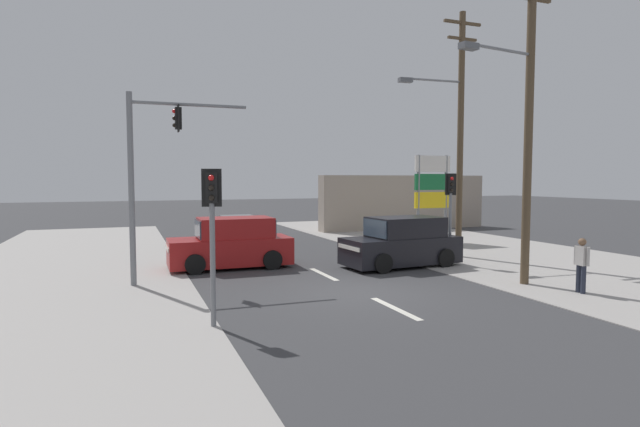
{
  "coord_description": "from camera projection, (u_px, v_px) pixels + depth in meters",
  "views": [
    {
      "loc": [
        -6.4,
        -13.09,
        3.32
      ],
      "look_at": [
        0.26,
        4.0,
        2.07
      ],
      "focal_mm": 28.0,
      "sensor_mm": 36.0,
      "label": 1
    }
  ],
  "objects": [
    {
      "name": "suv_oncoming_mid",
      "position": [
        402.0,
        243.0,
        19.05
      ],
      "size": [
        4.65,
        2.32,
        1.9
      ],
      "color": "black",
      "rests_on": "ground"
    },
    {
      "name": "pedestal_signal_left_kerb",
      "position": [
        212.0,
        220.0,
        11.06
      ],
      "size": [
        0.44,
        0.31,
        3.56
      ],
      "color": "slate",
      "rests_on": "ground"
    },
    {
      "name": "ground_plane",
      "position": [
        361.0,
        292.0,
        14.71
      ],
      "size": [
        140.0,
        140.0,
        0.0
      ],
      "primitive_type": "plane",
      "color": "#3A3A3D"
    },
    {
      "name": "pedestal_signal_right_kerb",
      "position": [
        450.0,
        203.0,
        19.4
      ],
      "size": [
        0.44,
        0.31,
        3.56
      ],
      "color": "slate",
      "rests_on": "ground"
    },
    {
      "name": "pedestrian_at_kerb",
      "position": [
        582.0,
        262.0,
        14.45
      ],
      "size": [
        0.26,
        0.56,
        1.63
      ],
      "color": "#232838",
      "rests_on": "ground"
    },
    {
      "name": "utility_pole_midground_right",
      "position": [
        458.0,
        127.0,
        21.04
      ],
      "size": [
        3.78,
        0.49,
        10.31
      ],
      "color": "brown",
      "rests_on": "ground"
    },
    {
      "name": "lane_dash_near",
      "position": [
        395.0,
        308.0,
        12.85
      ],
      "size": [
        0.2,
        2.4,
        0.01
      ],
      "primitive_type": "cube",
      "color": "silver",
      "rests_on": "ground"
    },
    {
      "name": "shopfront_wall_far",
      "position": [
        404.0,
        202.0,
        33.45
      ],
      "size": [
        12.0,
        1.0,
        3.6
      ],
      "primitive_type": "cube",
      "color": "#A39384",
      "rests_on": "ground"
    },
    {
      "name": "suv_receding_far",
      "position": [
        231.0,
        244.0,
        18.77
      ],
      "size": [
        4.56,
        2.11,
        1.9
      ],
      "color": "maroon",
      "rests_on": "ground"
    },
    {
      "name": "sedan_oncoming_near",
      "position": [
        238.0,
        233.0,
        24.35
      ],
      "size": [
        1.99,
        4.29,
        1.56
      ],
      "color": "slate",
      "rests_on": "ground"
    },
    {
      "name": "lane_dash_far",
      "position": [
        282.0,
        254.0,
        22.15
      ],
      "size": [
        0.2,
        2.4,
        0.01
      ],
      "primitive_type": "cube",
      "color": "silver",
      "rests_on": "ground"
    },
    {
      "name": "shopping_plaza_sign",
      "position": [
        432.0,
        186.0,
        26.14
      ],
      "size": [
        2.1,
        0.16,
        4.6
      ],
      "color": "slate",
      "rests_on": "ground"
    },
    {
      "name": "kerb_left_verge",
      "position": [
        55.0,
        287.0,
        15.35
      ],
      "size": [
        8.0,
        40.0,
        0.02
      ],
      "primitive_type": "cube",
      "color": "#A39E99",
      "rests_on": "ground"
    },
    {
      "name": "kerb_right_verge",
      "position": [
        543.0,
        263.0,
        19.83
      ],
      "size": [
        10.0,
        44.0,
        0.02
      ],
      "primitive_type": "cube",
      "color": "#A39E99",
      "rests_on": "ground"
    },
    {
      "name": "utility_pole_foreground_right",
      "position": [
        526.0,
        114.0,
        15.4
      ],
      "size": [
        3.77,
        0.64,
        9.94
      ],
      "color": "brown",
      "rests_on": "ground"
    },
    {
      "name": "lane_dash_mid",
      "position": [
        324.0,
        274.0,
        17.5
      ],
      "size": [
        0.2,
        2.4,
        0.01
      ],
      "primitive_type": "cube",
      "color": "silver",
      "rests_on": "ground"
    },
    {
      "name": "traffic_signal_mast",
      "position": [
        149.0,
        163.0,
        15.52
      ],
      "size": [
        3.69,
        0.44,
        6.0
      ],
      "color": "slate",
      "rests_on": "ground"
    }
  ]
}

